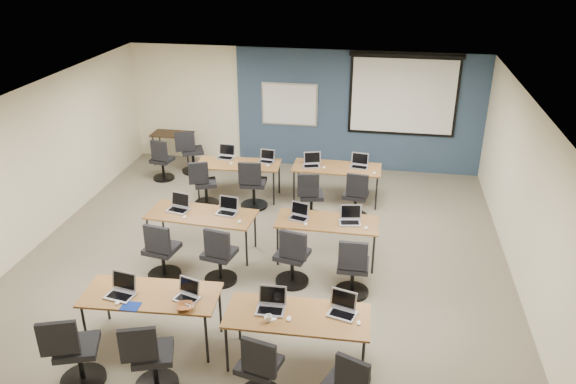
% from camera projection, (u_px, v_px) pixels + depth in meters
% --- Properties ---
extents(floor, '(8.00, 9.00, 0.02)m').
position_uv_depth(floor, '(262.00, 264.00, 9.26)').
color(floor, '#6B6354').
rests_on(floor, ground).
extents(ceiling, '(8.00, 9.00, 0.02)m').
position_uv_depth(ceiling, '(259.00, 105.00, 8.13)').
color(ceiling, white).
rests_on(ceiling, ground).
extents(wall_back, '(8.00, 0.04, 2.70)m').
position_uv_depth(wall_back, '(303.00, 109.00, 12.72)').
color(wall_back, beige).
rests_on(wall_back, ground).
extents(wall_left, '(0.04, 9.00, 2.70)m').
position_uv_depth(wall_left, '(25.00, 172.00, 9.31)').
color(wall_left, beige).
rests_on(wall_left, ground).
extents(wall_right, '(0.04, 9.00, 2.70)m').
position_uv_depth(wall_right, '(532.00, 209.00, 8.07)').
color(wall_right, beige).
rests_on(wall_right, ground).
extents(blue_accent_panel, '(5.50, 0.04, 2.70)m').
position_uv_depth(blue_accent_panel, '(358.00, 112.00, 12.50)').
color(blue_accent_panel, '#3D5977').
rests_on(blue_accent_panel, wall_back).
extents(whiteboard, '(1.28, 0.03, 0.98)m').
position_uv_depth(whiteboard, '(289.00, 105.00, 12.66)').
color(whiteboard, silver).
rests_on(whiteboard, wall_back).
extents(projector_screen, '(2.40, 0.10, 1.82)m').
position_uv_depth(projector_screen, '(404.00, 91.00, 12.07)').
color(projector_screen, black).
rests_on(projector_screen, wall_back).
extents(training_table_front_left, '(1.76, 0.73, 0.73)m').
position_uv_depth(training_table_front_left, '(151.00, 297.00, 7.24)').
color(training_table_front_left, '#A47538').
rests_on(training_table_front_left, floor).
extents(training_table_front_right, '(1.77, 0.74, 0.73)m').
position_uv_depth(training_table_front_right, '(298.00, 318.00, 6.84)').
color(training_table_front_right, olive).
rests_on(training_table_front_right, floor).
extents(training_table_mid_left, '(1.79, 0.74, 0.73)m').
position_uv_depth(training_table_mid_left, '(202.00, 216.00, 9.32)').
color(training_table_mid_left, '#97552D').
rests_on(training_table_mid_left, floor).
extents(training_table_mid_right, '(1.66, 0.69, 0.73)m').
position_uv_depth(training_table_mid_right, '(327.00, 224.00, 9.08)').
color(training_table_mid_right, olive).
rests_on(training_table_mid_right, floor).
extents(training_table_back_left, '(1.68, 0.70, 0.73)m').
position_uv_depth(training_table_back_left, '(239.00, 166.00, 11.36)').
color(training_table_back_left, olive).
rests_on(training_table_back_left, floor).
extents(training_table_back_right, '(1.75, 0.73, 0.73)m').
position_uv_depth(training_table_back_right, '(337.00, 169.00, 11.19)').
color(training_table_back_right, olive).
rests_on(training_table_back_right, floor).
extents(laptop_0, '(0.35, 0.30, 0.27)m').
position_uv_depth(laptop_0, '(121.00, 290.00, 7.19)').
color(laptop_0, '#A1A1AE').
rests_on(laptop_0, training_table_front_left).
extents(mouse_0, '(0.07, 0.10, 0.03)m').
position_uv_depth(mouse_0, '(118.00, 303.00, 7.03)').
color(mouse_0, white).
rests_on(mouse_0, training_table_front_left).
extents(task_chair_0, '(0.56, 0.54, 1.02)m').
position_uv_depth(task_chair_0, '(75.00, 356.00, 6.61)').
color(task_chair_0, black).
rests_on(task_chair_0, floor).
extents(laptop_1, '(0.30, 0.26, 0.23)m').
position_uv_depth(laptop_1, '(187.00, 294.00, 7.13)').
color(laptop_1, silver).
rests_on(laptop_1, training_table_front_left).
extents(mouse_1, '(0.07, 0.10, 0.03)m').
position_uv_depth(mouse_1, '(192.00, 306.00, 6.96)').
color(mouse_1, white).
rests_on(mouse_1, training_table_front_left).
extents(task_chair_1, '(0.54, 0.52, 1.00)m').
position_uv_depth(task_chair_1, '(151.00, 362.00, 6.53)').
color(task_chair_1, black).
rests_on(task_chair_1, floor).
extents(laptop_2, '(0.35, 0.30, 0.27)m').
position_uv_depth(laptop_2, '(271.00, 304.00, 6.91)').
color(laptop_2, '#B7B7BA').
rests_on(laptop_2, training_table_front_right).
extents(mouse_2, '(0.07, 0.11, 0.04)m').
position_uv_depth(mouse_2, '(289.00, 319.00, 6.74)').
color(mouse_2, white).
rests_on(mouse_2, training_table_front_right).
extents(task_chair_2, '(0.50, 0.50, 0.99)m').
position_uv_depth(task_chair_2, '(259.00, 374.00, 6.37)').
color(task_chair_2, black).
rests_on(task_chair_2, floor).
extents(laptop_3, '(0.33, 0.28, 0.25)m').
position_uv_depth(laptop_3, '(343.00, 308.00, 6.84)').
color(laptop_3, silver).
rests_on(laptop_3, training_table_front_right).
extents(mouse_3, '(0.08, 0.10, 0.03)m').
position_uv_depth(mouse_3, '(359.00, 323.00, 6.67)').
color(mouse_3, white).
rests_on(mouse_3, training_table_front_right).
extents(laptop_4, '(0.35, 0.30, 0.27)m').
position_uv_depth(laptop_4, '(179.00, 206.00, 9.42)').
color(laptop_4, '#BBBBBC').
rests_on(laptop_4, training_table_mid_left).
extents(mouse_4, '(0.08, 0.11, 0.03)m').
position_uv_depth(mouse_4, '(185.00, 217.00, 9.17)').
color(mouse_4, white).
rests_on(mouse_4, training_table_mid_left).
extents(task_chair_4, '(0.53, 0.53, 1.01)m').
position_uv_depth(task_chair_4, '(162.00, 255.00, 8.70)').
color(task_chair_4, black).
rests_on(task_chair_4, floor).
extents(laptop_5, '(0.33, 0.28, 0.25)m').
position_uv_depth(laptop_5, '(228.00, 209.00, 9.32)').
color(laptop_5, silver).
rests_on(laptop_5, training_table_mid_left).
extents(mouse_5, '(0.08, 0.11, 0.03)m').
position_uv_depth(mouse_5, '(239.00, 221.00, 9.02)').
color(mouse_5, white).
rests_on(mouse_5, training_table_mid_left).
extents(task_chair_5, '(0.51, 0.51, 0.99)m').
position_uv_depth(task_chair_5, '(219.00, 260.00, 8.59)').
color(task_chair_5, black).
rests_on(task_chair_5, floor).
extents(laptop_6, '(0.31, 0.26, 0.24)m').
position_uv_depth(laptop_6, '(299.00, 214.00, 9.15)').
color(laptop_6, '#A09FAA').
rests_on(laptop_6, training_table_mid_right).
extents(mouse_6, '(0.07, 0.10, 0.03)m').
position_uv_depth(mouse_6, '(306.00, 224.00, 8.95)').
color(mouse_6, white).
rests_on(mouse_6, training_table_mid_right).
extents(task_chair_6, '(0.52, 0.52, 1.00)m').
position_uv_depth(task_chair_6, '(292.00, 261.00, 8.54)').
color(task_chair_6, black).
rests_on(task_chair_6, floor).
extents(laptop_7, '(0.34, 0.29, 0.26)m').
position_uv_depth(laptop_7, '(350.00, 218.00, 9.01)').
color(laptop_7, '#A4A5AF').
rests_on(laptop_7, training_table_mid_right).
extents(mouse_7, '(0.07, 0.10, 0.03)m').
position_uv_depth(mouse_7, '(366.00, 228.00, 8.82)').
color(mouse_7, white).
rests_on(mouse_7, training_table_mid_right).
extents(task_chair_7, '(0.51, 0.51, 1.00)m').
position_uv_depth(task_chair_7, '(353.00, 272.00, 8.28)').
color(task_chair_7, black).
rests_on(task_chair_7, floor).
extents(laptop_8, '(0.35, 0.30, 0.26)m').
position_uv_depth(laptop_8, '(226.00, 154.00, 11.62)').
color(laptop_8, '#A7A8B4').
rests_on(laptop_8, training_table_back_left).
extents(mouse_8, '(0.07, 0.10, 0.03)m').
position_uv_depth(mouse_8, '(231.00, 163.00, 11.31)').
color(mouse_8, white).
rests_on(mouse_8, training_table_back_left).
extents(task_chair_8, '(0.50, 0.48, 0.96)m').
position_uv_depth(task_chair_8, '(204.00, 187.00, 11.10)').
color(task_chair_8, black).
rests_on(task_chair_8, floor).
extents(laptop_9, '(0.30, 0.26, 0.23)m').
position_uv_depth(laptop_9, '(267.00, 159.00, 11.42)').
color(laptop_9, '#AEAEAE').
rests_on(laptop_9, training_table_back_left).
extents(mouse_9, '(0.07, 0.10, 0.04)m').
position_uv_depth(mouse_9, '(268.00, 165.00, 11.21)').
color(mouse_9, white).
rests_on(mouse_9, training_table_back_left).
extents(task_chair_9, '(0.54, 0.54, 1.02)m').
position_uv_depth(task_chair_9, '(253.00, 188.00, 10.98)').
color(task_chair_9, black).
rests_on(task_chair_9, floor).
extents(laptop_10, '(0.34, 0.29, 0.26)m').
position_uv_depth(laptop_10, '(312.00, 163.00, 11.21)').
color(laptop_10, silver).
rests_on(laptop_10, training_table_back_right).
extents(mouse_10, '(0.07, 0.11, 0.03)m').
position_uv_depth(mouse_10, '(324.00, 167.00, 11.11)').
color(mouse_10, white).
rests_on(mouse_10, training_table_back_right).
extents(task_chair_10, '(0.49, 0.49, 0.97)m').
position_uv_depth(task_chair_10, '(310.00, 200.00, 10.56)').
color(task_chair_10, black).
rests_on(task_chair_10, floor).
extents(laptop_11, '(0.34, 0.29, 0.26)m').
position_uv_depth(laptop_11, '(360.00, 164.00, 11.15)').
color(laptop_11, silver).
rests_on(laptop_11, training_table_back_right).
extents(mouse_11, '(0.07, 0.10, 0.03)m').
position_uv_depth(mouse_11, '(374.00, 173.00, 10.87)').
color(mouse_11, white).
rests_on(mouse_11, training_table_back_right).
extents(task_chair_11, '(0.49, 0.49, 0.98)m').
position_uv_depth(task_chair_11, '(356.00, 199.00, 10.56)').
color(task_chair_11, black).
rests_on(task_chair_11, floor).
extents(blue_mousepad, '(0.23, 0.20, 0.01)m').
position_uv_depth(blue_mousepad, '(131.00, 306.00, 6.98)').
color(blue_mousepad, navy).
rests_on(blue_mousepad, training_table_front_left).
extents(snack_bowl, '(0.26, 0.26, 0.05)m').
position_uv_depth(snack_bowl, '(185.00, 307.00, 6.93)').
color(snack_bowl, '#975A1F').
rests_on(snack_bowl, training_table_front_left).
extents(snack_plate, '(0.17, 0.17, 0.01)m').
position_uv_depth(snack_plate, '(271.00, 317.00, 6.78)').
color(snack_plate, white).
rests_on(snack_plate, training_table_front_right).
extents(coffee_cup, '(0.09, 0.09, 0.07)m').
position_uv_depth(coffee_cup, '(269.00, 319.00, 6.68)').
color(coffee_cup, white).
rests_on(coffee_cup, snack_plate).
extents(utility_table, '(0.93, 0.52, 0.75)m').
position_uv_depth(utility_table, '(173.00, 137.00, 13.04)').
color(utility_table, '#342512').
rests_on(utility_table, floor).
extents(spare_chair_a, '(0.57, 0.53, 1.01)m').
position_uv_depth(spare_chair_a, '(191.00, 155.00, 12.63)').
color(spare_chair_a, black).
rests_on(spare_chair_a, floor).
extents(spare_chair_b, '(0.47, 0.47, 0.95)m').
position_uv_depth(spare_chair_b, '(162.00, 163.00, 12.26)').
color(spare_chair_b, black).
rests_on(spare_chair_b, floor).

